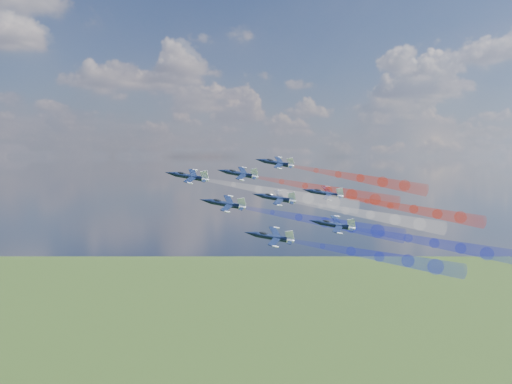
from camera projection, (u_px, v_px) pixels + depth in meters
jet_lead at (189, 177)px, 171.58m from camera, size 16.41×15.69×9.01m
trail_lead at (283, 194)px, 172.24m from camera, size 38.58×26.90×13.07m
jet_inner_left at (225, 204)px, 161.78m from camera, size 16.41×15.69×9.01m
trail_inner_left at (325, 222)px, 162.44m from camera, size 38.58×26.90×13.07m
jet_inner_right at (240, 174)px, 182.19m from camera, size 16.41×15.69×9.01m
trail_inner_right at (329, 190)px, 182.85m from camera, size 38.58×26.90×13.07m
jet_outer_left at (272, 237)px, 150.05m from camera, size 16.41×15.69×9.01m
trail_outer_left at (379, 256)px, 150.71m from camera, size 38.58×26.90×13.07m
jet_center_third at (276, 198)px, 171.44m from camera, size 16.41×15.69×9.01m
trail_center_third at (370, 215)px, 172.10m from camera, size 38.58×26.90×13.07m
jet_outer_right at (276, 163)px, 192.60m from camera, size 16.41×15.69×9.01m
trail_outer_right at (360, 178)px, 193.26m from camera, size 38.58×26.90×13.07m
jet_rear_left at (334, 225)px, 161.03m from camera, size 16.41×15.69×9.01m
trail_rear_left at (434, 243)px, 161.69m from camera, size 38.58×26.90×13.07m
jet_rear_right at (325, 193)px, 181.46m from camera, size 16.41×15.69×9.01m
trail_rear_right at (414, 210)px, 182.13m from camera, size 38.58×26.90×13.07m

